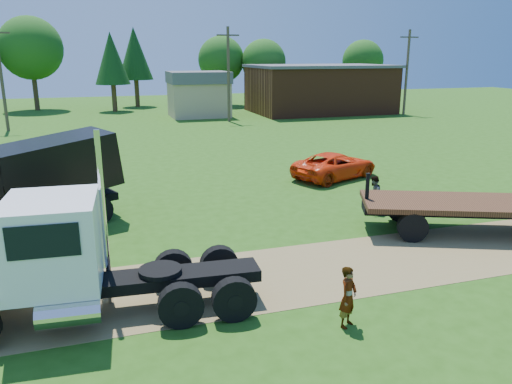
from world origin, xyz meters
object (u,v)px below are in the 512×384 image
object	(u,v)px
flatbed_trailer	(481,209)
white_semi_tractor	(59,260)
spectator_a	(348,297)
black_dump_truck	(15,181)
orange_pickup	(335,165)

from	to	relation	value
flatbed_trailer	white_semi_tractor	bearing A→B (deg)	-149.57
flatbed_trailer	spectator_a	size ratio (longest dim) A/B	5.74
black_dump_truck	spectator_a	bearing A→B (deg)	-70.87
white_semi_tractor	flatbed_trailer	world-z (taller)	white_semi_tractor
white_semi_tractor	spectator_a	distance (m)	7.16
orange_pickup	white_semi_tractor	bearing A→B (deg)	108.33
orange_pickup	flatbed_trailer	distance (m)	9.51
black_dump_truck	flatbed_trailer	distance (m)	17.34
black_dump_truck	orange_pickup	size ratio (longest dim) A/B	1.64
white_semi_tractor	orange_pickup	world-z (taller)	white_semi_tractor
white_semi_tractor	orange_pickup	xyz separation A→B (m)	(13.20, 11.43, -0.91)
white_semi_tractor	black_dump_truck	size ratio (longest dim) A/B	0.95
white_semi_tractor	flatbed_trailer	distance (m)	14.69
black_dump_truck	spectator_a	distance (m)	13.14
flatbed_trailer	spectator_a	bearing A→B (deg)	-127.75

